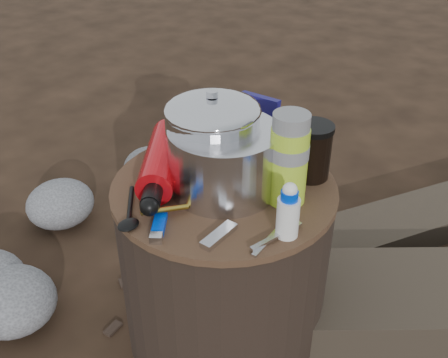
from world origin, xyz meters
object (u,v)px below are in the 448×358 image
Objects in this scene: stump at (224,264)px; travel_mug at (312,152)px; fuel_bottle at (162,160)px; thermos at (289,159)px; camping_pot at (213,139)px.

travel_mug is (0.14, 0.15, 0.30)m from stump.
thermos is (0.28, 0.08, 0.06)m from fuel_bottle.
thermos is at bearing 12.62° from stump.
stump is at bearing -133.20° from travel_mug.
camping_pot is (-0.04, 0.01, 0.33)m from stump.
stump is 1.53× the size of fuel_bottle.
travel_mug reaches higher than fuel_bottle.
travel_mug is at bearing 46.80° from stump.
thermos is (0.14, 0.03, 0.33)m from stump.
thermos is (0.18, 0.02, -0.00)m from camping_pot.
camping_pot reaches higher than travel_mug.
camping_pot is 0.13m from fuel_bottle.
fuel_bottle is at bearing -164.75° from thermos.
fuel_bottle is (-0.10, -0.05, -0.06)m from camping_pot.
travel_mug is at bearing 91.11° from thermos.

